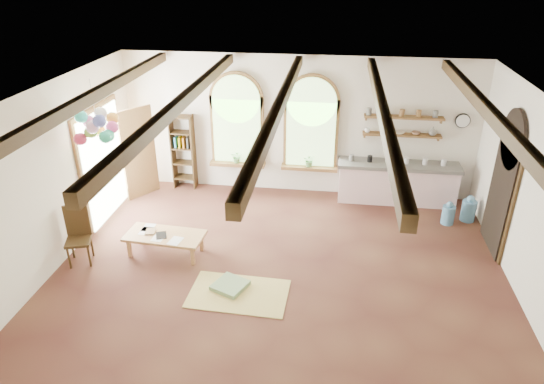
% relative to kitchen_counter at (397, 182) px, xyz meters
% --- Properties ---
extents(floor, '(8.00, 8.00, 0.00)m').
position_rel_kitchen_counter_xyz_m(floor, '(-2.30, -3.20, -0.48)').
color(floor, brown).
rests_on(floor, ground).
extents(ceiling_beams, '(6.20, 6.80, 0.18)m').
position_rel_kitchen_counter_xyz_m(ceiling_beams, '(-2.30, -3.20, 2.62)').
color(ceiling_beams, '#3D2813').
rests_on(ceiling_beams, ceiling).
extents(window_left, '(1.30, 0.28, 2.20)m').
position_rel_kitchen_counter_xyz_m(window_left, '(-3.70, 0.23, 1.16)').
color(window_left, brown).
rests_on(window_left, floor).
extents(window_right, '(1.30, 0.28, 2.20)m').
position_rel_kitchen_counter_xyz_m(window_right, '(-2.00, 0.23, 1.16)').
color(window_right, brown).
rests_on(window_right, floor).
extents(left_doorway, '(0.10, 1.90, 2.50)m').
position_rel_kitchen_counter_xyz_m(left_doorway, '(-6.25, -1.40, 0.67)').
color(left_doorway, brown).
rests_on(left_doorway, floor).
extents(right_doorway, '(0.10, 1.30, 2.40)m').
position_rel_kitchen_counter_xyz_m(right_doorway, '(1.65, -1.70, 0.62)').
color(right_doorway, black).
rests_on(right_doorway, floor).
extents(kitchen_counter, '(2.68, 0.62, 0.94)m').
position_rel_kitchen_counter_xyz_m(kitchen_counter, '(0.00, 0.00, 0.00)').
color(kitchen_counter, beige).
rests_on(kitchen_counter, floor).
extents(wall_shelf_lower, '(1.70, 0.24, 0.04)m').
position_rel_kitchen_counter_xyz_m(wall_shelf_lower, '(0.00, 0.18, 1.07)').
color(wall_shelf_lower, brown).
rests_on(wall_shelf_lower, wall_back).
extents(wall_shelf_upper, '(1.70, 0.24, 0.04)m').
position_rel_kitchen_counter_xyz_m(wall_shelf_upper, '(0.00, 0.18, 1.47)').
color(wall_shelf_upper, brown).
rests_on(wall_shelf_upper, wall_back).
extents(wall_clock, '(0.32, 0.04, 0.32)m').
position_rel_kitchen_counter_xyz_m(wall_clock, '(1.25, 0.25, 1.42)').
color(wall_clock, black).
rests_on(wall_clock, wall_back).
extents(bookshelf, '(0.53, 0.32, 1.80)m').
position_rel_kitchen_counter_xyz_m(bookshelf, '(-5.00, 0.12, 0.42)').
color(bookshelf, '#3D2813').
rests_on(bookshelf, floor).
extents(coffee_table, '(1.50, 0.78, 0.42)m').
position_rel_kitchen_counter_xyz_m(coffee_table, '(-4.50, -2.81, -0.11)').
color(coffee_table, tan).
rests_on(coffee_table, floor).
extents(side_chair, '(0.54, 0.54, 1.08)m').
position_rel_kitchen_counter_xyz_m(side_chair, '(-5.96, -3.27, -0.16)').
color(side_chair, '#3D2813').
rests_on(side_chair, floor).
extents(floor_mat, '(1.67, 1.07, 0.02)m').
position_rel_kitchen_counter_xyz_m(floor_mat, '(-2.90, -3.83, -0.47)').
color(floor_mat, '#D6C26B').
rests_on(floor_mat, floor).
extents(floor_cushion, '(0.67, 0.67, 0.09)m').
position_rel_kitchen_counter_xyz_m(floor_cushion, '(-3.07, -3.69, -0.43)').
color(floor_cushion, gray).
rests_on(floor_cushion, floor).
extents(water_jug_a, '(0.30, 0.30, 0.58)m').
position_rel_kitchen_counter_xyz_m(water_jug_a, '(1.45, -0.70, -0.22)').
color(water_jug_a, '#5288B0').
rests_on(water_jug_a, floor).
extents(water_jug_b, '(0.27, 0.27, 0.51)m').
position_rel_kitchen_counter_xyz_m(water_jug_b, '(1.00, -0.90, -0.25)').
color(water_jug_b, '#5288B0').
rests_on(water_jug_b, floor).
extents(balloon_cluster, '(0.70, 0.77, 1.15)m').
position_rel_kitchen_counter_xyz_m(balloon_cluster, '(-5.71, -2.40, 1.86)').
color(balloon_cluster, silver).
rests_on(balloon_cluster, floor).
extents(table_book, '(0.21, 0.28, 0.02)m').
position_rel_kitchen_counter_xyz_m(table_book, '(-4.88, -2.76, -0.05)').
color(table_book, olive).
rests_on(table_book, coffee_table).
extents(tablet, '(0.27, 0.32, 0.01)m').
position_rel_kitchen_counter_xyz_m(tablet, '(-4.55, -2.85, -0.05)').
color(tablet, black).
rests_on(tablet, coffee_table).
extents(potted_plant_left, '(0.27, 0.23, 0.30)m').
position_rel_kitchen_counter_xyz_m(potted_plant_left, '(-3.70, 0.12, 0.37)').
color(potted_plant_left, '#598C4C').
rests_on(potted_plant_left, window_left).
extents(potted_plant_right, '(0.27, 0.23, 0.30)m').
position_rel_kitchen_counter_xyz_m(potted_plant_right, '(-2.00, 0.12, 0.37)').
color(potted_plant_right, '#598C4C').
rests_on(potted_plant_right, window_right).
extents(shelf_cup_a, '(0.12, 0.10, 0.10)m').
position_rel_kitchen_counter_xyz_m(shelf_cup_a, '(-0.75, 0.18, 1.14)').
color(shelf_cup_a, white).
rests_on(shelf_cup_a, wall_shelf_lower).
extents(shelf_cup_b, '(0.10, 0.10, 0.09)m').
position_rel_kitchen_counter_xyz_m(shelf_cup_b, '(-0.40, 0.18, 1.14)').
color(shelf_cup_b, beige).
rests_on(shelf_cup_b, wall_shelf_lower).
extents(shelf_bowl_a, '(0.22, 0.22, 0.05)m').
position_rel_kitchen_counter_xyz_m(shelf_bowl_a, '(-0.05, 0.18, 1.12)').
color(shelf_bowl_a, beige).
rests_on(shelf_bowl_a, wall_shelf_lower).
extents(shelf_bowl_b, '(0.20, 0.20, 0.06)m').
position_rel_kitchen_counter_xyz_m(shelf_bowl_b, '(0.30, 0.18, 1.12)').
color(shelf_bowl_b, '#8C664C').
rests_on(shelf_bowl_b, wall_shelf_lower).
extents(shelf_vase, '(0.18, 0.18, 0.19)m').
position_rel_kitchen_counter_xyz_m(shelf_vase, '(0.65, 0.18, 1.19)').
color(shelf_vase, slate).
rests_on(shelf_vase, wall_shelf_lower).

